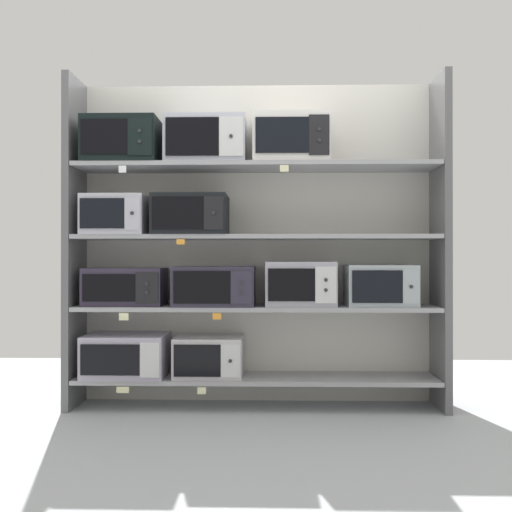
{
  "coord_description": "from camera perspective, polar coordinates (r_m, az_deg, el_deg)",
  "views": [
    {
      "loc": [
        0.11,
        -4.18,
        1.04
      ],
      "look_at": [
        0.0,
        0.0,
        1.06
      ],
      "focal_mm": 41.99,
      "sensor_mm": 36.0,
      "label": 1
    }
  ],
  "objects": [
    {
      "name": "price_tag_1",
      "position": [
        4.09,
        -5.19,
        -12.66
      ],
      "size": [
        0.06,
        0.0,
        0.05
      ],
      "primitive_type": "cube",
      "color": "beige"
    },
    {
      "name": "price_tag_6",
      "position": [
        4.02,
        2.71,
        8.35
      ],
      "size": [
        0.06,
        0.0,
        0.04
      ],
      "primitive_type": "cube",
      "color": "beige"
    },
    {
      "name": "shelf_3",
      "position": [
        4.23,
        0.0,
        8.5
      ],
      "size": [
        2.5,
        0.4,
        0.03
      ],
      "primitive_type": "cube",
      "color": "#99999E"
    },
    {
      "name": "ground",
      "position": [
        3.34,
        -0.47,
        -18.49
      ],
      "size": [
        6.5,
        6.0,
        0.02
      ],
      "primitive_type": "cube",
      "color": "#B2B7BC"
    },
    {
      "name": "shelf_1",
      "position": [
        4.19,
        0.0,
        -4.95
      ],
      "size": [
        2.5,
        0.4,
        0.03
      ],
      "primitive_type": "cube",
      "color": "#99999E"
    },
    {
      "name": "microwave_1",
      "position": [
        4.25,
        -4.5,
        -9.5
      ],
      "size": [
        0.47,
        0.38,
        0.28
      ],
      "color": "#BBB5BA",
      "rests_on": "shelf_0"
    },
    {
      "name": "back_panel",
      "position": [
        4.4,
        0.08,
        1.27
      ],
      "size": [
        2.7,
        0.04,
        2.31
      ],
      "primitive_type": "cube",
      "color": "beige",
      "rests_on": "ground"
    },
    {
      "name": "microwave_5",
      "position": [
        4.24,
        11.73,
        -2.76
      ],
      "size": [
        0.47,
        0.38,
        0.28
      ],
      "color": "#9BA6AB",
      "rests_on": "shelf_1"
    },
    {
      "name": "price_tag_2",
      "position": [
        4.11,
        -12.48,
        -5.66
      ],
      "size": [
        0.06,
        0.0,
        0.05
      ],
      "primitive_type": "cube",
      "color": "beige"
    },
    {
      "name": "microwave_4",
      "position": [
        4.18,
        4.23,
        -2.65
      ],
      "size": [
        0.48,
        0.38,
        0.31
      ],
      "color": "#9D9CAA",
      "rests_on": "shelf_1"
    },
    {
      "name": "microwave_7",
      "position": [
        4.22,
        -6.19,
        3.89
      ],
      "size": [
        0.51,
        0.44,
        0.28
      ],
      "color": "black",
      "rests_on": "shelf_2"
    },
    {
      "name": "upright_left",
      "position": [
        4.4,
        -16.91,
        1.28
      ],
      "size": [
        0.05,
        0.4,
        2.31
      ],
      "primitive_type": "cube",
      "color": "#5B5B5E",
      "rests_on": "ground"
    },
    {
      "name": "price_tag_0",
      "position": [
        4.19,
        -12.58,
        -12.34
      ],
      "size": [
        0.09,
        0.0,
        0.04
      ],
      "primitive_type": "cube",
      "color": "beige"
    },
    {
      "name": "price_tag_4",
      "position": [
        4.02,
        -7.19,
        1.35
      ],
      "size": [
        0.05,
        0.0,
        0.04
      ],
      "primitive_type": "cube",
      "color": "orange"
    },
    {
      "name": "microwave_2",
      "position": [
        4.3,
        -12.32,
        -2.87
      ],
      "size": [
        0.55,
        0.35,
        0.26
      ],
      "color": "#2F273A",
      "rests_on": "shelf_1"
    },
    {
      "name": "price_tag_5",
      "position": [
        4.14,
        -12.6,
        8.08
      ],
      "size": [
        0.05,
        0.0,
        0.05
      ],
      "primitive_type": "cube",
      "color": "white"
    },
    {
      "name": "shelf_2",
      "position": [
        4.18,
        0.0,
        1.8
      ],
      "size": [
        2.5,
        0.4,
        0.03
      ],
      "primitive_type": "cube",
      "color": "#99999E"
    },
    {
      "name": "microwave_9",
      "position": [
        4.28,
        -4.78,
        10.84
      ],
      "size": [
        0.56,
        0.35,
        0.33
      ],
      "color": "#B0B4C3",
      "rests_on": "shelf_3"
    },
    {
      "name": "microwave_3",
      "position": [
        4.19,
        -3.95,
        -2.86
      ],
      "size": [
        0.56,
        0.43,
        0.27
      ],
      "color": "#2C2837",
      "rests_on": "shelf_1"
    },
    {
      "name": "shelf_0",
      "position": [
        4.26,
        0.0,
        -11.57
      ],
      "size": [
        2.5,
        0.4,
        0.03
      ],
      "primitive_type": "cube",
      "color": "#99999E",
      "rests_on": "ground"
    },
    {
      "name": "price_tag_3",
      "position": [
        4.01,
        -3.74,
        -5.76
      ],
      "size": [
        0.06,
        0.0,
        0.04
      ],
      "primitive_type": "cube",
      "color": "orange"
    },
    {
      "name": "microwave_0",
      "position": [
        4.35,
        -12.22,
        -9.19
      ],
      "size": [
        0.56,
        0.43,
        0.29
      ],
      "color": "#A19AAE",
      "rests_on": "shelf_0"
    },
    {
      "name": "upright_right",
      "position": [
        4.34,
        17.16,
        1.3
      ],
      "size": [
        0.05,
        0.4,
        2.31
      ],
      "primitive_type": "cube",
      "color": "#5B5B5E",
      "rests_on": "ground"
    },
    {
      "name": "microwave_8",
      "position": [
        4.38,
        -12.54,
        10.52
      ],
      "size": [
        0.51,
        0.43,
        0.32
      ],
      "color": "black",
      "rests_on": "shelf_3"
    },
    {
      "name": "microwave_6",
      "position": [
        4.32,
        -13.07,
        3.77
      ],
      "size": [
        0.43,
        0.44,
        0.28
      ],
      "color": "#B5B4C1",
      "rests_on": "shelf_2"
    },
    {
      "name": "microwave_10",
      "position": [
        4.25,
        3.33,
        10.95
      ],
      "size": [
        0.53,
        0.37,
        0.34
      ],
      "color": "silver",
      "rests_on": "shelf_3"
    }
  ]
}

